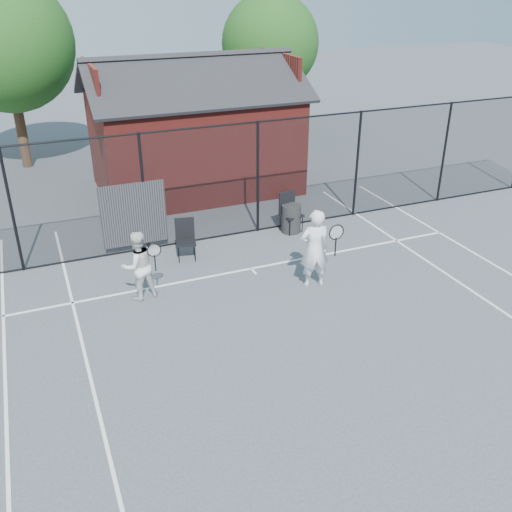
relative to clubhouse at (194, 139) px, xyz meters
name	(u,v)px	position (x,y,z in m)	size (l,w,h in m)	color
ground	(309,335)	(-0.50, -9.00, -1.61)	(80.00, 80.00, 0.00)	#454A4F
court_lines	(344,375)	(-0.50, -10.32, -1.60)	(11.02, 18.00, 0.01)	white
fence	(210,186)	(-0.80, -4.00, -0.16)	(22.04, 3.00, 3.00)	black
clubhouse	(194,139)	(0.00, 0.00, 0.00)	(6.50, 4.36, 4.19)	maroon
tree_left	(5,44)	(-5.00, 4.50, 2.58)	(4.48, 4.48, 6.44)	#322114
tree_right	(270,43)	(5.00, 5.50, 2.10)	(3.97, 3.97, 5.70)	#322114
player_front	(315,249)	(0.48, -7.27, -0.69)	(0.84, 0.64, 1.82)	silver
player_back	(138,266)	(-3.20, -6.31, -0.84)	(0.88, 0.73, 1.54)	silver
chair_left	(186,241)	(-1.76, -4.90, -1.12)	(0.47, 0.49, 0.98)	black
chair_right	(292,213)	(1.31, -4.40, -1.08)	(0.51, 0.53, 1.06)	black
waste_bin	(291,219)	(1.31, -4.40, -1.22)	(0.52, 0.52, 0.77)	black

